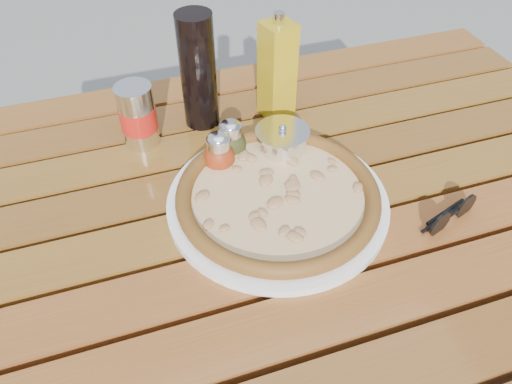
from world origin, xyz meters
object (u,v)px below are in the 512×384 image
object	(u,v)px
pepper_shaker	(219,154)
dark_bottle	(198,72)
pizza	(278,195)
soda_can	(138,116)
sunglasses	(451,215)
olive_oil_cruet	(277,71)
table	(260,244)
plate	(278,202)
oregano_shaker	(231,141)
parmesan_tin	(282,143)

from	to	relation	value
pepper_shaker	dark_bottle	distance (m)	0.17
pizza	soda_can	world-z (taller)	soda_can
sunglasses	olive_oil_cruet	bearing A→B (deg)	95.44
table	plate	bearing A→B (deg)	15.96
plate	pepper_shaker	bearing A→B (deg)	121.16
plate	pepper_shaker	world-z (taller)	pepper_shaker
oregano_shaker	olive_oil_cruet	world-z (taller)	olive_oil_cruet
table	parmesan_tin	xyz separation A→B (m)	(0.08, 0.12, 0.11)
table	sunglasses	world-z (taller)	sunglasses
pizza	sunglasses	size ratio (longest dim) A/B	3.07
oregano_shaker	olive_oil_cruet	size ratio (longest dim) A/B	0.39
parmesan_tin	sunglasses	bearing A→B (deg)	-49.88
soda_can	sunglasses	bearing A→B (deg)	-39.66
pizza	parmesan_tin	size ratio (longest dim) A/B	2.70
soda_can	sunglasses	size ratio (longest dim) A/B	1.10
table	pepper_shaker	size ratio (longest dim) A/B	17.07
parmesan_tin	sunglasses	distance (m)	0.31
pizza	oregano_shaker	world-z (taller)	oregano_shaker
oregano_shaker	sunglasses	bearing A→B (deg)	-42.40
pizza	oregano_shaker	xyz separation A→B (m)	(-0.04, 0.14, 0.02)
olive_oil_cruet	table	bearing A→B (deg)	-115.26
table	oregano_shaker	distance (m)	0.19
olive_oil_cruet	sunglasses	distance (m)	0.41
pizza	olive_oil_cruet	size ratio (longest dim) A/B	1.59
plate	pepper_shaker	distance (m)	0.13
pepper_shaker	olive_oil_cruet	bearing A→B (deg)	40.90
dark_bottle	pizza	bearing A→B (deg)	-77.05
plate	olive_oil_cruet	size ratio (longest dim) A/B	1.71
plate	soda_can	distance (m)	0.30
oregano_shaker	sunglasses	size ratio (longest dim) A/B	0.75
dark_bottle	sunglasses	distance (m)	0.50
parmesan_tin	pizza	bearing A→B (deg)	-113.49
plate	oregano_shaker	bearing A→B (deg)	105.34
plate	dark_bottle	bearing A→B (deg)	102.95
dark_bottle	soda_can	xyz separation A→B (m)	(-0.12, -0.03, -0.05)
table	pepper_shaker	bearing A→B (deg)	105.47
table	soda_can	world-z (taller)	soda_can
table	soda_can	bearing A→B (deg)	121.46
plate	parmesan_tin	xyz separation A→B (m)	(0.05, 0.11, 0.02)
pizza	pepper_shaker	world-z (taller)	pepper_shaker
pepper_shaker	sunglasses	world-z (taller)	pepper_shaker
olive_oil_cruet	dark_bottle	bearing A→B (deg)	171.90
plate	dark_bottle	world-z (taller)	dark_bottle
dark_bottle	sunglasses	world-z (taller)	dark_bottle
table	sunglasses	distance (m)	0.31
table	sunglasses	bearing A→B (deg)	-21.73
plate	sunglasses	world-z (taller)	sunglasses
pepper_shaker	dark_bottle	size ratio (longest dim) A/B	0.37
table	plate	world-z (taller)	plate
table	oregano_shaker	xyz separation A→B (m)	(-0.00, 0.15, 0.11)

